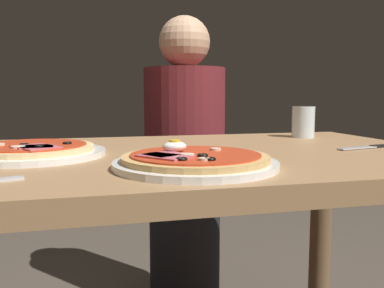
# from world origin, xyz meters

# --- Properties ---
(dining_table) EXTENTS (1.17, 0.74, 0.75)m
(dining_table) POSITION_xyz_m (0.00, 0.00, 0.62)
(dining_table) COLOR #9E754C
(dining_table) RESTS_ON ground
(pizza_foreground) EXTENTS (0.29, 0.29, 0.05)m
(pizza_foreground) POSITION_xyz_m (-0.05, -0.20, 0.76)
(pizza_foreground) COLOR white
(pizza_foreground) RESTS_ON dining_table
(pizza_across_left) EXTENTS (0.31, 0.31, 0.03)m
(pizza_across_left) POSITION_xyz_m (-0.35, 0.02, 0.76)
(pizza_across_left) COLOR white
(pizza_across_left) RESTS_ON dining_table
(water_glass_near) EXTENTS (0.07, 0.07, 0.09)m
(water_glass_near) POSITION_xyz_m (0.40, 0.23, 0.79)
(water_glass_near) COLOR silver
(water_glass_near) RESTS_ON dining_table
(knife) EXTENTS (0.19, 0.06, 0.01)m
(knife) POSITION_xyz_m (0.44, -0.04, 0.75)
(knife) COLOR silver
(knife) RESTS_ON dining_table
(diner_person) EXTENTS (0.32, 0.32, 1.18)m
(diner_person) POSITION_xyz_m (0.15, 0.71, 0.56)
(diner_person) COLOR black
(diner_person) RESTS_ON ground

